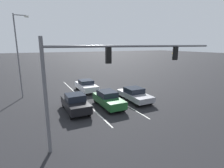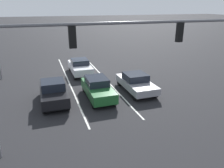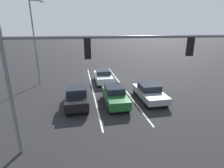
{
  "view_description": "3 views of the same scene",
  "coord_description": "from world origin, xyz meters",
  "px_view_note": "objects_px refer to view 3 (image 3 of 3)",
  "views": [
    {
      "loc": [
        7.03,
        22.46,
        6.03
      ],
      "look_at": [
        -1.09,
        6.08,
        1.86
      ],
      "focal_mm": 28.0,
      "sensor_mm": 36.0,
      "label": 1
    },
    {
      "loc": [
        3.92,
        22.53,
        6.71
      ],
      "look_at": [
        -0.61,
        8.94,
        1.48
      ],
      "focal_mm": 35.0,
      "sensor_mm": 36.0,
      "label": 2
    },
    {
      "loc": [
        2.92,
        21.42,
        6.33
      ],
      "look_at": [
        0.49,
        8.41,
        2.08
      ],
      "focal_mm": 28.0,
      "sensor_mm": 36.0,
      "label": 3
    }
  ],
  "objects_px": {
    "car_gray_leftlane_front": "(149,92)",
    "car_white_midlane_second": "(103,76)",
    "car_darkgreen_midlane_front": "(115,95)",
    "traffic_signal_gantry": "(93,62)",
    "street_lamp_right_shoulder": "(36,39)",
    "car_black_rightlane_front": "(77,97)"
  },
  "relations": [
    {
      "from": "car_gray_leftlane_front",
      "to": "car_white_midlane_second",
      "type": "bearing_deg",
      "value": -60.78
    },
    {
      "from": "traffic_signal_gantry",
      "to": "street_lamp_right_shoulder",
      "type": "distance_m",
      "value": 13.51
    },
    {
      "from": "car_gray_leftlane_front",
      "to": "car_white_midlane_second",
      "type": "distance_m",
      "value": 7.06
    },
    {
      "from": "street_lamp_right_shoulder",
      "to": "traffic_signal_gantry",
      "type": "bearing_deg",
      "value": 112.97
    },
    {
      "from": "car_black_rightlane_front",
      "to": "car_white_midlane_second",
      "type": "xyz_separation_m",
      "value": [
        -3.1,
        -6.3,
        -0.05
      ]
    },
    {
      "from": "street_lamp_right_shoulder",
      "to": "car_black_rightlane_front",
      "type": "bearing_deg",
      "value": 121.32
    },
    {
      "from": "car_darkgreen_midlane_front",
      "to": "car_white_midlane_second",
      "type": "bearing_deg",
      "value": -88.92
    },
    {
      "from": "car_black_rightlane_front",
      "to": "car_darkgreen_midlane_front",
      "type": "distance_m",
      "value": 3.23
    },
    {
      "from": "car_white_midlane_second",
      "to": "car_gray_leftlane_front",
      "type": "bearing_deg",
      "value": 119.22
    },
    {
      "from": "car_black_rightlane_front",
      "to": "street_lamp_right_shoulder",
      "type": "distance_m",
      "value": 9.26
    },
    {
      "from": "traffic_signal_gantry",
      "to": "street_lamp_right_shoulder",
      "type": "height_order",
      "value": "street_lamp_right_shoulder"
    },
    {
      "from": "car_white_midlane_second",
      "to": "street_lamp_right_shoulder",
      "type": "xyz_separation_m",
      "value": [
        7.34,
        -0.68,
        4.41
      ]
    },
    {
      "from": "car_darkgreen_midlane_front",
      "to": "traffic_signal_gantry",
      "type": "bearing_deg",
      "value": 67.17
    },
    {
      "from": "street_lamp_right_shoulder",
      "to": "car_white_midlane_second",
      "type": "bearing_deg",
      "value": 174.68
    },
    {
      "from": "car_darkgreen_midlane_front",
      "to": "traffic_signal_gantry",
      "type": "height_order",
      "value": "traffic_signal_gantry"
    },
    {
      "from": "car_black_rightlane_front",
      "to": "car_darkgreen_midlane_front",
      "type": "bearing_deg",
      "value": 175.93
    },
    {
      "from": "car_gray_leftlane_front",
      "to": "car_white_midlane_second",
      "type": "relative_size",
      "value": 1.02
    },
    {
      "from": "car_black_rightlane_front",
      "to": "traffic_signal_gantry",
      "type": "distance_m",
      "value": 6.8
    },
    {
      "from": "car_gray_leftlane_front",
      "to": "car_white_midlane_second",
      "type": "xyz_separation_m",
      "value": [
        3.45,
        -6.16,
        0.03
      ]
    },
    {
      "from": "car_gray_leftlane_front",
      "to": "traffic_signal_gantry",
      "type": "xyz_separation_m",
      "value": [
        5.52,
        5.59,
        4.01
      ]
    },
    {
      "from": "traffic_signal_gantry",
      "to": "car_white_midlane_second",
      "type": "bearing_deg",
      "value": -100.02
    },
    {
      "from": "car_black_rightlane_front",
      "to": "car_darkgreen_midlane_front",
      "type": "relative_size",
      "value": 0.99
    }
  ]
}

